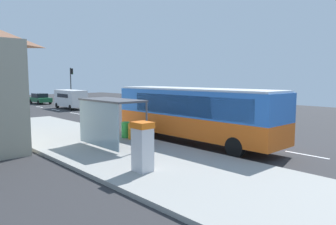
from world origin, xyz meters
TOP-DOWN VIEW (x-y plane):
  - ground_plane at (0.00, 14.00)m, footprint 56.00×92.00m
  - sidewalk_platform at (-6.40, 2.00)m, footprint 6.20×30.00m
  - lane_stripe_seg_0 at (0.25, -6.00)m, footprint 0.16×2.20m
  - lane_stripe_seg_1 at (0.25, -1.00)m, footprint 0.16×2.20m
  - lane_stripe_seg_2 at (0.25, 4.00)m, footprint 0.16×2.20m
  - lane_stripe_seg_3 at (0.25, 9.00)m, footprint 0.16×2.20m
  - lane_stripe_seg_4 at (0.25, 14.00)m, footprint 0.16×2.20m
  - lane_stripe_seg_5 at (0.25, 19.00)m, footprint 0.16×2.20m
  - lane_stripe_seg_6 at (0.25, 24.00)m, footprint 0.16×2.20m
  - lane_stripe_seg_7 at (0.25, 29.00)m, footprint 0.16×2.20m
  - bus at (-1.71, -0.17)m, footprint 2.61×11.03m
  - white_van at (2.20, 24.02)m, footprint 2.13×5.25m
  - sedan_near at (2.30, 34.14)m, footprint 1.86×4.41m
  - ticket_machine at (-7.78, -3.15)m, footprint 0.66×0.76m
  - recycling_bin_blue at (-4.20, 1.72)m, footprint 0.52×0.52m
  - recycling_bin_orange at (-4.20, 2.42)m, footprint 0.52×0.52m
  - recycling_bin_green at (-4.20, 3.12)m, footprint 0.52×0.52m
  - traffic_light_near_side at (5.50, 30.52)m, footprint 0.49×0.28m
  - traffic_light_far_side at (-3.11, 31.32)m, footprint 0.49×0.28m
  - bus_shelter at (-6.41, 1.66)m, footprint 1.80×4.00m

SIDE VIEW (x-z plane):
  - ground_plane at x=0.00m, z-range -0.04..0.00m
  - lane_stripe_seg_0 at x=0.25m, z-range 0.00..0.01m
  - lane_stripe_seg_1 at x=0.25m, z-range 0.00..0.01m
  - lane_stripe_seg_2 at x=0.25m, z-range 0.00..0.01m
  - lane_stripe_seg_3 at x=0.25m, z-range 0.00..0.01m
  - lane_stripe_seg_4 at x=0.25m, z-range 0.00..0.01m
  - lane_stripe_seg_5 at x=0.25m, z-range 0.00..0.01m
  - lane_stripe_seg_6 at x=0.25m, z-range 0.00..0.01m
  - lane_stripe_seg_7 at x=0.25m, z-range 0.00..0.01m
  - sidewalk_platform at x=-6.40m, z-range 0.00..0.18m
  - recycling_bin_blue at x=-4.20m, z-range 0.18..1.13m
  - recycling_bin_orange at x=-4.20m, z-range 0.18..1.13m
  - recycling_bin_green at x=-4.20m, z-range 0.18..1.13m
  - sedan_near at x=2.30m, z-range 0.03..1.55m
  - ticket_machine at x=-7.78m, z-range 0.20..2.14m
  - white_van at x=2.20m, z-range 0.19..2.49m
  - bus at x=-1.71m, z-range 0.24..3.45m
  - bus_shelter at x=-6.41m, z-range 0.85..3.35m
  - traffic_light_near_side at x=5.50m, z-range 0.85..6.05m
  - traffic_light_far_side at x=-3.11m, z-range 0.87..6.35m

